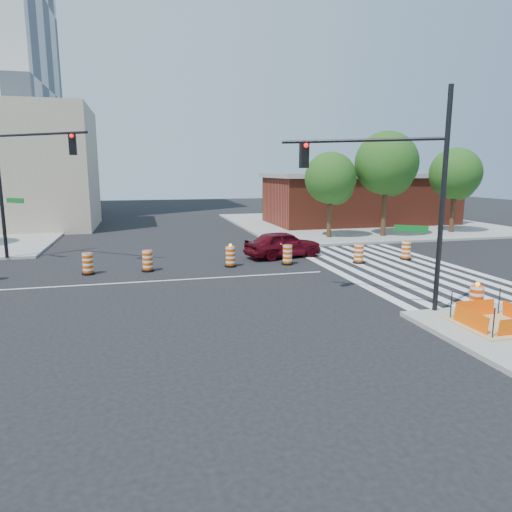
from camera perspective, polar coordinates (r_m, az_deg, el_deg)
The scene contains 20 objects.
ground at distance 20.58m, azimuth -10.35°, elevation -2.99°, with size 120.00×120.00×0.00m, color black.
sidewalk_ne at distance 42.84m, azimuth 12.63°, elevation 4.01°, with size 22.00×22.00×0.15m, color gray.
crosswalk_east at distance 23.89m, azimuth 16.85°, elevation -1.38°, with size 6.75×13.50×0.01m.
lane_centerline at distance 20.58m, azimuth -10.35°, elevation -2.98°, with size 14.00×0.12×0.01m, color silver.
excavation_pit at distance 15.69m, azimuth 27.74°, elevation -7.50°, with size 2.20×2.20×0.90m.
brick_storefront at distance 42.65m, azimuth 12.75°, elevation 7.01°, with size 16.50×8.50×4.60m.
beige_midrise at distance 43.34m, azimuth -29.00°, elevation 9.57°, with size 14.00×10.00×10.00m, color tan.
red_coupe at distance 25.57m, azimuth 3.40°, elevation 1.50°, with size 1.76×4.38×1.49m, color #4F0611.
signal_pole_se at distance 15.99m, azimuth 16.97°, elevation 9.05°, with size 4.59×3.21×7.25m.
signal_pole_nw at distance 26.58m, azimuth -27.28°, elevation 10.05°, with size 5.04×3.92×8.26m.
pit_drum at distance 16.67m, azimuth 25.82°, elevation -5.00°, with size 0.54×0.54×1.06m.
tree_north_c at distance 32.58m, azimuth 9.33°, elevation 9.23°, with size 3.61×3.58×6.09m.
tree_north_d at distance 34.12m, azimuth 16.01°, elevation 10.66°, with size 4.44×4.44×7.54m.
tree_north_e at distance 38.09m, azimuth 23.66°, elevation 9.10°, with size 3.83×3.83×6.52m.
median_drum_2 at distance 22.68m, azimuth -20.27°, elevation -0.99°, with size 0.60×0.60×1.02m.
median_drum_3 at distance 22.55m, azimuth -13.39°, elevation -0.68°, with size 0.60×0.60×1.02m.
median_drum_4 at distance 23.04m, azimuth -3.22°, elevation -0.14°, with size 0.60×0.60×1.18m.
median_drum_5 at distance 23.59m, azimuth 3.95°, elevation 0.07°, with size 0.60×0.60×1.02m.
median_drum_6 at distance 24.44m, azimuth 12.72°, elevation 0.20°, with size 0.60×0.60×1.02m.
median_drum_7 at distance 26.16m, azimuth 18.25°, elevation 0.60°, with size 0.60×0.60×1.02m.
Camera 1 is at (-1.25, -19.98, 4.75)m, focal length 32.00 mm.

